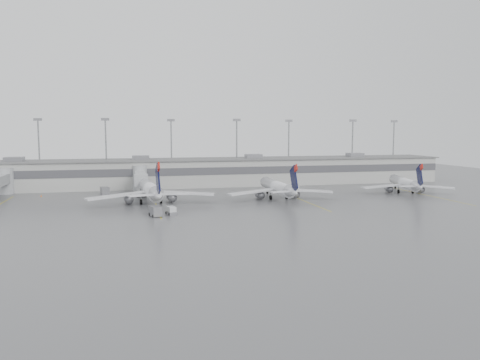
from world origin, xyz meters
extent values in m
plane|color=#525255|center=(0.00, 0.00, 0.00)|extent=(260.00, 260.00, 0.00)
cube|color=#A6A6A1|center=(0.00, 58.00, 4.00)|extent=(150.00, 16.00, 8.00)
cube|color=#47474C|center=(0.00, 49.95, 5.00)|extent=(150.00, 0.15, 2.20)
cube|color=#606060|center=(0.00, 58.00, 8.05)|extent=(152.00, 17.00, 0.30)
cube|color=slate|center=(-55.00, 58.00, 8.80)|extent=(5.00, 4.00, 1.30)
cube|color=slate|center=(50.00, 58.00, 8.80)|extent=(5.00, 4.00, 1.30)
cylinder|color=gray|center=(-50.00, 67.50, 10.00)|extent=(0.44, 0.44, 20.00)
cube|color=slate|center=(-50.00, 67.50, 20.20)|extent=(2.40, 0.50, 0.80)
cylinder|color=gray|center=(-30.00, 60.00, 10.00)|extent=(0.44, 0.44, 20.00)
cube|color=slate|center=(-30.00, 60.00, 20.20)|extent=(2.40, 0.50, 0.80)
cylinder|color=gray|center=(-10.00, 67.50, 10.00)|extent=(0.44, 0.44, 20.00)
cube|color=slate|center=(-10.00, 67.50, 20.20)|extent=(2.40, 0.50, 0.80)
cylinder|color=gray|center=(10.00, 60.00, 10.00)|extent=(0.44, 0.44, 20.00)
cube|color=slate|center=(10.00, 60.00, 20.20)|extent=(2.40, 0.50, 0.80)
cylinder|color=gray|center=(30.00, 67.50, 10.00)|extent=(0.44, 0.44, 20.00)
cube|color=slate|center=(30.00, 67.50, 20.20)|extent=(2.40, 0.50, 0.80)
cylinder|color=gray|center=(50.00, 60.00, 10.00)|extent=(0.44, 0.44, 20.00)
cube|color=slate|center=(50.00, 60.00, 20.20)|extent=(2.40, 0.50, 0.80)
cylinder|color=gray|center=(70.00, 67.50, 10.00)|extent=(0.44, 0.44, 20.00)
cube|color=slate|center=(70.00, 67.50, 20.20)|extent=(2.40, 0.50, 0.80)
cylinder|color=#939597|center=(-55.50, 50.00, 3.50)|extent=(4.00, 4.00, 7.00)
cylinder|color=#939597|center=(-20.50, 50.00, 3.50)|extent=(4.00, 4.00, 7.00)
cube|color=#939597|center=(-20.50, 43.50, 4.30)|extent=(2.80, 13.00, 2.60)
cube|color=#939597|center=(-20.50, 36.00, 4.30)|extent=(3.40, 2.40, 3.00)
cylinder|color=gray|center=(-20.50, 36.00, 1.40)|extent=(0.70, 0.70, 2.80)
cube|color=black|center=(-20.50, 36.00, 0.35)|extent=(2.20, 1.20, 0.70)
cube|color=#C6B50B|center=(-17.50, 24.00, 0.01)|extent=(0.25, 40.00, 0.01)
cube|color=#C6B50B|center=(17.50, 24.00, 0.01)|extent=(0.25, 40.00, 0.01)
cube|color=#C6B50B|center=(52.50, 24.00, 0.01)|extent=(0.25, 40.00, 0.01)
cylinder|color=silver|center=(-18.75, 25.68, 3.24)|extent=(4.96, 23.96, 3.24)
cone|color=silver|center=(-19.72, 39.05, 3.24)|extent=(3.45, 3.25, 3.24)
cone|color=silver|center=(-17.71, 11.34, 3.68)|extent=(3.63, 5.63, 3.24)
cube|color=silver|center=(-26.08, 22.12, 2.38)|extent=(14.08, 7.90, 0.38)
cube|color=silver|center=(-10.98, 23.21, 2.38)|extent=(14.32, 6.09, 0.38)
cube|color=black|center=(-17.67, 10.80, 6.81)|extent=(0.76, 6.10, 7.07)
cube|color=#AE150D|center=(-17.57, 9.40, 9.62)|extent=(0.48, 2.20, 2.05)
cylinder|color=black|center=(-19.45, 35.39, 0.49)|extent=(0.45, 1.00, 0.97)
cylinder|color=black|center=(-20.86, 23.36, 0.59)|extent=(0.57, 1.22, 1.19)
cylinder|color=black|center=(-16.33, 23.69, 0.59)|extent=(0.57, 1.22, 1.19)
cylinder|color=silver|center=(12.35, 25.57, 2.94)|extent=(3.48, 21.61, 2.94)
cone|color=silver|center=(12.66, 37.71, 2.94)|extent=(3.01, 2.82, 2.94)
cone|color=silver|center=(12.02, 12.54, 3.33)|extent=(3.06, 4.97, 2.94)
cube|color=silver|center=(5.43, 23.00, 2.15)|extent=(12.93, 6.07, 0.34)
cube|color=silver|center=(19.14, 22.65, 2.15)|extent=(12.85, 6.64, 0.34)
cube|color=black|center=(12.01, 12.06, 6.17)|extent=(0.43, 5.52, 6.41)
cube|color=#AE150D|center=(11.98, 10.78, 8.72)|extent=(0.34, 1.99, 1.86)
cylinder|color=black|center=(12.57, 34.38, 0.44)|extent=(0.37, 0.89, 0.88)
cylinder|color=black|center=(10.25, 23.66, 0.54)|extent=(0.47, 1.09, 1.08)
cylinder|color=black|center=(14.36, 23.56, 0.54)|extent=(0.47, 1.09, 1.08)
cylinder|color=silver|center=(49.62, 28.21, 2.71)|extent=(8.13, 19.88, 2.71)
cone|color=silver|center=(52.74, 38.99, 2.71)|extent=(3.31, 3.19, 2.71)
cone|color=silver|center=(46.28, 16.65, 3.08)|extent=(3.86, 5.10, 2.71)
cube|color=silver|center=(42.84, 27.54, 1.99)|extent=(11.83, 2.74, 0.32)
cube|color=silver|center=(55.01, 24.02, 1.99)|extent=(11.06, 8.54, 0.32)
cube|color=black|center=(46.16, 16.22, 5.70)|extent=(1.68, 4.97, 5.92)
cube|color=#AE150D|center=(45.83, 15.09, 8.05)|extent=(0.77, 1.83, 1.72)
cylinder|color=black|center=(51.88, 36.04, 0.41)|extent=(0.53, 0.87, 0.81)
cylinder|color=black|center=(47.30, 27.00, 0.50)|extent=(0.67, 1.07, 1.00)
cylinder|color=black|center=(50.95, 25.95, 0.50)|extent=(0.67, 1.07, 1.00)
cube|color=silver|center=(-15.24, 8.57, 0.84)|extent=(1.95, 2.52, 1.67)
cube|color=slate|center=(-15.24, 8.57, 0.33)|extent=(2.23, 2.93, 0.65)
cylinder|color=black|center=(-16.21, 9.27, 0.26)|extent=(0.34, 0.56, 0.52)
cylinder|color=black|center=(-14.78, 9.67, 0.26)|extent=(0.34, 0.56, 0.52)
cylinder|color=black|center=(-15.70, 7.48, 0.26)|extent=(0.34, 0.56, 0.52)
cylinder|color=black|center=(-14.27, 7.88, 0.26)|extent=(0.34, 0.56, 0.52)
cube|color=slate|center=(-18.44, 7.37, 1.08)|extent=(2.61, 3.56, 1.93)
cylinder|color=black|center=(-19.51, 8.25, 0.32)|extent=(0.41, 0.68, 0.64)
cylinder|color=black|center=(-17.36, 6.50, 0.32)|extent=(0.41, 0.68, 0.64)
cube|color=silver|center=(-17.32, 40.45, 0.97)|extent=(2.93, 2.13, 1.94)
cube|color=silver|center=(20.42, 35.29, 0.86)|extent=(2.73, 2.12, 1.72)
cube|color=slate|center=(-29.77, 42.39, 0.98)|extent=(2.67, 3.53, 1.97)
cone|color=orange|center=(-45.49, 41.99, 0.30)|extent=(0.37, 0.37, 0.60)
cone|color=orange|center=(-24.62, 37.95, 0.36)|extent=(0.46, 0.46, 0.73)
cone|color=orange|center=(17.34, 36.26, 0.35)|extent=(0.44, 0.44, 0.70)
cone|color=orange|center=(55.10, 33.66, 0.35)|extent=(0.44, 0.44, 0.69)
camera|label=1|loc=(-22.99, -84.96, 16.82)|focal=35.00mm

